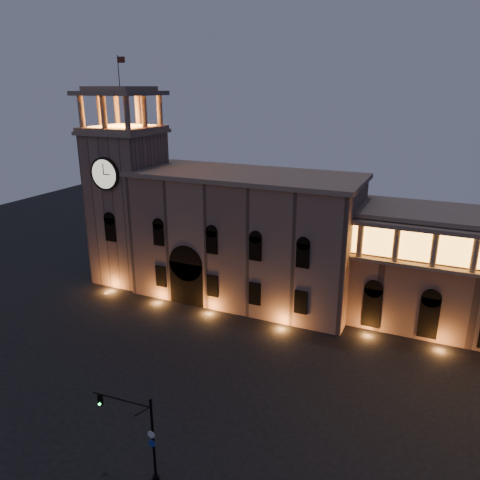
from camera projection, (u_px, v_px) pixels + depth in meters
The scene contains 4 objects.
ground at pixel (176, 383), 46.93m from camera, with size 160.00×160.00×0.00m, color black.
government_building at pixel (244, 237), 64.03m from camera, with size 30.80×12.80×17.60m.
clock_tower at pixel (128, 199), 69.21m from camera, with size 9.80×9.80×32.40m.
traffic_light at pixel (143, 435), 34.56m from camera, with size 5.24×0.77×7.19m.
Camera 1 is at (22.32, -33.98, 28.25)m, focal length 35.00 mm.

